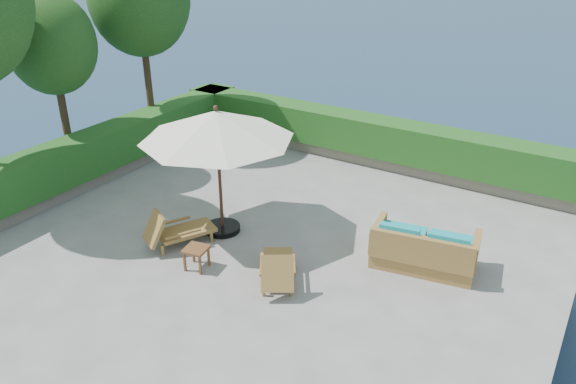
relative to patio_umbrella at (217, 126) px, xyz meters
The scene contains 13 objects.
ground 2.72m from the patio_umbrella, 12.80° to the right, with size 12.00×12.00×0.00m, color gray.
foundation 4.18m from the patio_umbrella, 12.80° to the right, with size 12.00×12.00×3.00m, color #595246.
ocean 5.59m from the patio_umbrella, 12.80° to the right, with size 600.00×600.00×0.00m, color #18344C.
planter_wall_far 5.93m from the patio_umbrella, 78.44° to the left, with size 12.00×0.60×0.36m, color slate.
planter_wall_left 5.06m from the patio_umbrella, behind, with size 0.60×12.00×0.36m, color slate.
hedge_far 5.70m from the patio_umbrella, 78.44° to the left, with size 12.40×0.90×1.00m, color #173F12.
hedge_left 4.80m from the patio_umbrella, behind, with size 0.90×12.40×1.00m, color #173F12.
tree_mid 5.42m from the patio_umbrella, behind, with size 2.20×2.20×4.83m.
patio_umbrella is the anchor object (origin of this frame).
lounge_left 2.39m from the patio_umbrella, 114.22° to the right, with size 1.22×1.60×0.86m.
lounge_right 3.21m from the patio_umbrella, 26.00° to the right, with size 1.29×1.56×0.84m.
side_table 2.61m from the patio_umbrella, 71.12° to the right, with size 0.52×0.52×0.47m.
wicker_loveseat 4.90m from the patio_umbrella, 12.32° to the left, with size 2.19×1.37×1.00m.
Camera 1 is at (5.98, -8.32, 6.33)m, focal length 35.00 mm.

